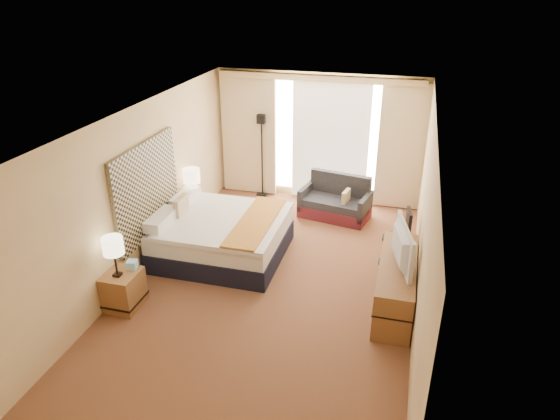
% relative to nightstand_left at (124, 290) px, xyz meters
% --- Properties ---
extents(floor, '(4.20, 7.00, 0.02)m').
position_rel_nightstand_left_xyz_m(floor, '(1.87, 1.05, -0.28)').
color(floor, '#5B281A').
rests_on(floor, ground).
extents(ceiling, '(4.20, 7.00, 0.02)m').
position_rel_nightstand_left_xyz_m(ceiling, '(1.87, 1.05, 2.33)').
color(ceiling, white).
rests_on(ceiling, wall_back).
extents(wall_back, '(4.20, 0.02, 2.60)m').
position_rel_nightstand_left_xyz_m(wall_back, '(1.87, 4.55, 1.02)').
color(wall_back, beige).
rests_on(wall_back, ground).
extents(wall_front, '(4.20, 0.02, 2.60)m').
position_rel_nightstand_left_xyz_m(wall_front, '(1.87, -2.45, 1.02)').
color(wall_front, beige).
rests_on(wall_front, ground).
extents(wall_left, '(0.02, 7.00, 2.60)m').
position_rel_nightstand_left_xyz_m(wall_left, '(-0.23, 1.05, 1.02)').
color(wall_left, beige).
rests_on(wall_left, ground).
extents(wall_right, '(0.02, 7.00, 2.60)m').
position_rel_nightstand_left_xyz_m(wall_right, '(3.97, 1.05, 1.02)').
color(wall_right, beige).
rests_on(wall_right, ground).
extents(headboard, '(0.06, 1.85, 1.50)m').
position_rel_nightstand_left_xyz_m(headboard, '(-0.19, 1.25, 1.01)').
color(headboard, black).
rests_on(headboard, wall_left).
extents(nightstand_left, '(0.45, 0.52, 0.55)m').
position_rel_nightstand_left_xyz_m(nightstand_left, '(0.00, 0.00, 0.00)').
color(nightstand_left, olive).
rests_on(nightstand_left, floor).
extents(nightstand_right, '(0.45, 0.52, 0.55)m').
position_rel_nightstand_left_xyz_m(nightstand_right, '(0.00, 2.50, 0.00)').
color(nightstand_right, olive).
rests_on(nightstand_right, floor).
extents(media_dresser, '(0.50, 1.80, 0.70)m').
position_rel_nightstand_left_xyz_m(media_dresser, '(3.70, 1.05, 0.07)').
color(media_dresser, olive).
rests_on(media_dresser, floor).
extents(window, '(2.30, 0.02, 2.30)m').
position_rel_nightstand_left_xyz_m(window, '(2.12, 4.52, 1.04)').
color(window, silver).
rests_on(window, wall_back).
extents(curtains, '(4.12, 0.19, 2.56)m').
position_rel_nightstand_left_xyz_m(curtains, '(1.87, 4.44, 1.13)').
color(curtains, beige).
rests_on(curtains, floor).
extents(bed, '(2.02, 1.85, 0.98)m').
position_rel_nightstand_left_xyz_m(bed, '(0.81, 1.73, 0.08)').
color(bed, black).
rests_on(bed, floor).
extents(loveseat, '(1.41, 0.93, 0.82)m').
position_rel_nightstand_left_xyz_m(loveseat, '(2.41, 3.70, -0.01)').
color(loveseat, '#551820').
rests_on(loveseat, floor).
extents(floor_lamp, '(0.22, 0.22, 1.75)m').
position_rel_nightstand_left_xyz_m(floor_lamp, '(0.72, 4.35, 0.96)').
color(floor_lamp, black).
rests_on(floor_lamp, floor).
extents(desk_chair, '(0.48, 0.48, 0.98)m').
position_rel_nightstand_left_xyz_m(desk_chair, '(3.67, 2.17, 0.16)').
color(desk_chair, black).
rests_on(desk_chair, floor).
extents(lamp_left, '(0.28, 0.28, 0.60)m').
position_rel_nightstand_left_xyz_m(lamp_left, '(-0.01, -0.06, 0.74)').
color(lamp_left, black).
rests_on(lamp_left, nightstand_left).
extents(lamp_right, '(0.30, 0.30, 0.63)m').
position_rel_nightstand_left_xyz_m(lamp_right, '(-0.03, 2.51, 0.76)').
color(lamp_right, black).
rests_on(lamp_right, nightstand_right).
extents(tissue_box, '(0.16, 0.16, 0.12)m').
position_rel_nightstand_left_xyz_m(tissue_box, '(0.09, 0.16, 0.34)').
color(tissue_box, '#8BB8D7').
rests_on(tissue_box, nightstand_left).
extents(telephone, '(0.19, 0.17, 0.07)m').
position_rel_nightstand_left_xyz_m(telephone, '(0.10, 2.56, 0.31)').
color(telephone, black).
rests_on(telephone, nightstand_right).
extents(television, '(0.36, 1.02, 0.59)m').
position_rel_nightstand_left_xyz_m(television, '(3.65, 0.99, 0.72)').
color(television, black).
rests_on(television, media_dresser).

